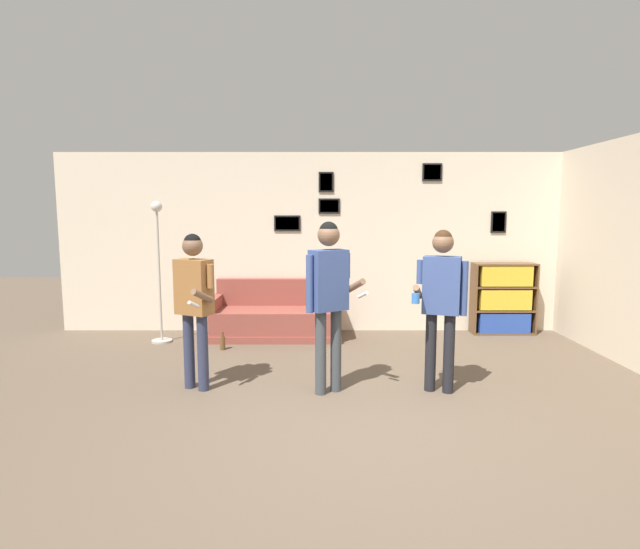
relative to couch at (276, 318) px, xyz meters
The scene contains 10 objects.
ground_plane 3.41m from the couch, 71.82° to the right, with size 20.00×20.00×0.00m, color brown.
wall_back 1.57m from the couch, 21.70° to the left, with size 8.75×0.08×2.70m.
wall_right 4.62m from the couch, 18.39° to the right, with size 0.06×6.02×2.70m.
couch is the anchor object (origin of this frame).
bookshelf 3.40m from the couch, ahead, with size 0.92×0.30×1.06m.
floor_lamp 1.81m from the couch, 169.07° to the right, with size 0.28×0.28×1.97m.
person_player_foreground_left 2.38m from the couch, 106.14° to the right, with size 0.46×0.57×1.60m.
person_player_foreground_center 2.53m from the couch, 72.41° to the right, with size 0.60×0.38×1.72m.
person_watcher_holding_cup 3.01m from the couch, 50.80° to the right, with size 0.57×0.37×1.64m.
bottle_on_floor 0.98m from the couch, 132.63° to the right, with size 0.07×0.07×0.25m.
Camera 1 is at (-0.42, -3.92, 1.80)m, focal length 28.00 mm.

